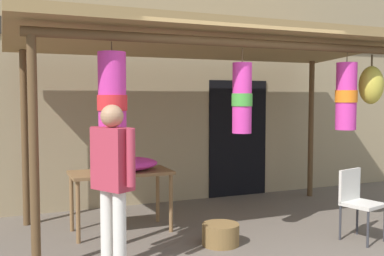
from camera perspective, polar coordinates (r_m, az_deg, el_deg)
ground_plane at (r=5.41m, az=6.75°, el=-14.55°), size 30.00×30.00×0.00m
shop_facade at (r=7.48m, az=-2.92°, el=7.52°), size 11.82×0.29×4.38m
market_stall_canopy at (r=5.98m, az=3.36°, el=9.48°), size 5.14×2.30×2.58m
display_table at (r=5.83m, az=-8.95°, el=-6.29°), size 1.26×0.63×0.78m
flower_heap_on_table at (r=5.80m, az=-8.22°, el=-4.51°), size 0.84×0.58×0.17m
folding_chair at (r=5.83m, az=20.08°, el=-8.28°), size 0.49×0.49×0.84m
wicker_basket_by_table at (r=5.39m, az=3.63°, el=-13.22°), size 0.43×0.43×0.25m
customer_foreground at (r=4.49m, az=-9.97°, el=-5.68°), size 0.39×0.53×1.64m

